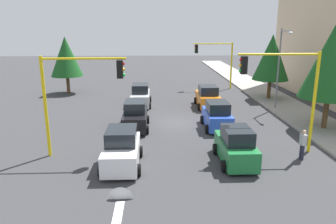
{
  "coord_description": "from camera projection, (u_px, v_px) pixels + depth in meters",
  "views": [
    {
      "loc": [
        23.33,
        -1.52,
        7.08
      ],
      "look_at": [
        1.13,
        -0.57,
        1.2
      ],
      "focal_mm": 34.37,
      "sensor_mm": 36.0,
      "label": 1
    }
  ],
  "objects": [
    {
      "name": "car_silver",
      "position": [
        140.0,
        96.0,
        29.83
      ],
      "size": [
        4.18,
        1.98,
        1.98
      ],
      "color": "#B2B5BA",
      "rests_on": "ground"
    },
    {
      "name": "street_lamp_curbside",
      "position": [
        281.0,
        60.0,
        27.17
      ],
      "size": [
        2.15,
        0.28,
        7.0
      ],
      "color": "slate",
      "rests_on": "ground"
    },
    {
      "name": "car_blue",
      "position": [
        217.0,
        116.0,
        23.07
      ],
      "size": [
        3.76,
        1.98,
        1.98
      ],
      "color": "blue",
      "rests_on": "ground"
    },
    {
      "name": "car_black",
      "position": [
        135.0,
        116.0,
        23.05
      ],
      "size": [
        4.09,
        1.97,
        1.98
      ],
      "color": "black",
      "rests_on": "ground"
    },
    {
      "name": "traffic_signal_far_left",
      "position": [
        216.0,
        56.0,
        37.19
      ],
      "size": [
        0.36,
        4.59,
        5.39
      ],
      "color": "yellow",
      "rests_on": "ground"
    },
    {
      "name": "car_orange",
      "position": [
        208.0,
        97.0,
        29.27
      ],
      "size": [
        4.02,
        2.09,
        1.98
      ],
      "color": "orange",
      "rests_on": "ground"
    },
    {
      "name": "lane_arrow_near",
      "position": [
        120.0,
        205.0,
        13.17
      ],
      "size": [
        2.4,
        1.1,
        1.1
      ],
      "color": "silver",
      "rests_on": "ground"
    },
    {
      "name": "car_white",
      "position": [
        122.0,
        149.0,
        16.8
      ],
      "size": [
        3.96,
        2.07,
        1.98
      ],
      "color": "white",
      "rests_on": "ground"
    },
    {
      "name": "pedestrian_crossing",
      "position": [
        303.0,
        144.0,
        17.57
      ],
      "size": [
        0.4,
        0.24,
        1.7
      ],
      "color": "#262638",
      "rests_on": "ground"
    },
    {
      "name": "tree_roadside_near",
      "position": [
        332.0,
        61.0,
        21.67
      ],
      "size": [
        4.06,
        4.06,
        7.41
      ],
      "color": "brown",
      "rests_on": "ground"
    },
    {
      "name": "tree_opposite_side",
      "position": [
        66.0,
        57.0,
        34.52
      ],
      "size": [
        3.38,
        3.38,
        6.15
      ],
      "color": "brown",
      "rests_on": "ground"
    },
    {
      "name": "traffic_signal_near_right",
      "position": [
        77.0,
        86.0,
        17.36
      ],
      "size": [
        0.36,
        4.59,
        5.62
      ],
      "color": "yellow",
      "rests_on": "ground"
    },
    {
      "name": "car_green",
      "position": [
        236.0,
        147.0,
        17.18
      ],
      "size": [
        3.83,
        1.92,
        1.98
      ],
      "color": "#1E7238",
      "rests_on": "ground"
    },
    {
      "name": "ground_plane",
      "position": [
        175.0,
        123.0,
        24.41
      ],
      "size": [
        120.0,
        120.0,
        0.0
      ],
      "primitive_type": "plane",
      "color": "#353538"
    },
    {
      "name": "sidewalk_kerb",
      "position": [
        285.0,
        105.0,
        29.66
      ],
      "size": [
        80.0,
        4.0,
        0.15
      ],
      "primitive_type": "cube",
      "color": "gray",
      "rests_on": "ground"
    },
    {
      "name": "tree_roadside_mid",
      "position": [
        272.0,
        57.0,
        31.48
      ],
      "size": [
        3.54,
        3.54,
        6.43
      ],
      "color": "brown",
      "rests_on": "ground"
    },
    {
      "name": "traffic_signal_near_left",
      "position": [
        285.0,
        83.0,
        17.8
      ],
      "size": [
        0.36,
        4.59,
        5.81
      ],
      "color": "yellow",
      "rests_on": "ground"
    }
  ]
}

